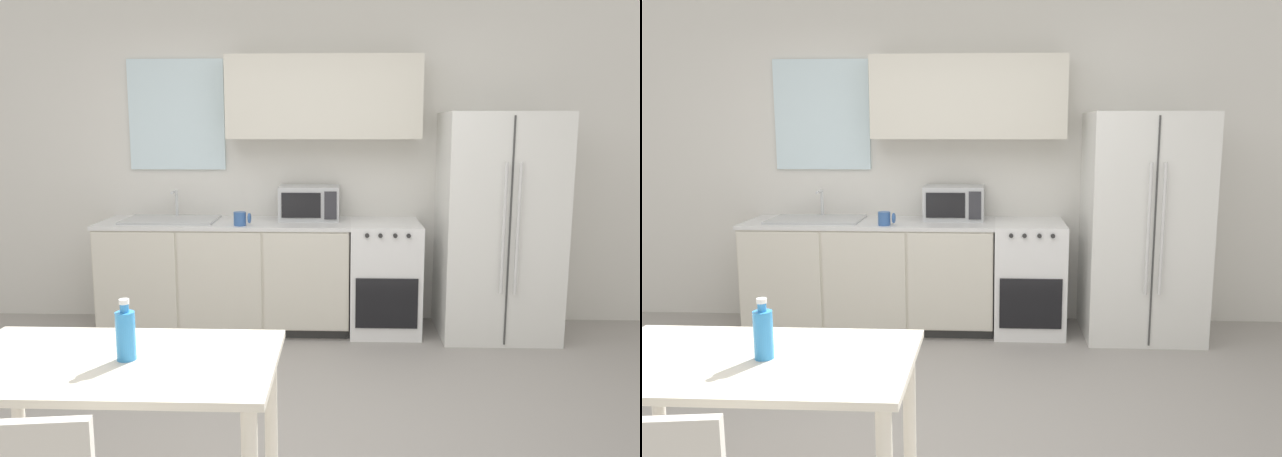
% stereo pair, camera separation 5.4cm
% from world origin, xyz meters
% --- Properties ---
extents(ground_plane, '(12.00, 12.00, 0.00)m').
position_xyz_m(ground_plane, '(0.00, 0.00, 0.00)').
color(ground_plane, gray).
extents(wall_back, '(12.00, 0.38, 2.70)m').
position_xyz_m(wall_back, '(0.02, 2.18, 1.43)').
color(wall_back, silver).
rests_on(wall_back, ground_plane).
extents(kitchen_counter, '(1.99, 0.63, 0.88)m').
position_xyz_m(kitchen_counter, '(-0.54, 1.87, 0.45)').
color(kitchen_counter, '#333333').
rests_on(kitchen_counter, ground_plane).
extents(oven_range, '(0.55, 0.64, 0.88)m').
position_xyz_m(oven_range, '(0.74, 1.86, 0.44)').
color(oven_range, white).
rests_on(oven_range, ground_plane).
extents(refrigerator, '(0.88, 0.76, 1.74)m').
position_xyz_m(refrigerator, '(1.61, 1.82, 0.87)').
color(refrigerator, silver).
rests_on(refrigerator, ground_plane).
extents(kitchen_sink, '(0.73, 0.46, 0.23)m').
position_xyz_m(kitchen_sink, '(-0.98, 1.88, 0.90)').
color(kitchen_sink, '#B7BABC').
rests_on(kitchen_sink, kitchen_counter).
extents(microwave, '(0.48, 0.33, 0.27)m').
position_xyz_m(microwave, '(0.13, 1.98, 1.02)').
color(microwave, '#B7BABC').
rests_on(microwave, kitchen_counter).
extents(coffee_mug, '(0.13, 0.09, 0.10)m').
position_xyz_m(coffee_mug, '(-0.38, 1.66, 0.94)').
color(coffee_mug, '#335999').
rests_on(coffee_mug, kitchen_counter).
extents(dining_table, '(1.24, 0.73, 0.77)m').
position_xyz_m(dining_table, '(-0.46, -0.81, 0.66)').
color(dining_table, beige).
rests_on(dining_table, ground_plane).
extents(drink_bottle, '(0.07, 0.07, 0.24)m').
position_xyz_m(drink_bottle, '(-0.41, -0.81, 0.87)').
color(drink_bottle, '#338CD8').
rests_on(drink_bottle, dining_table).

